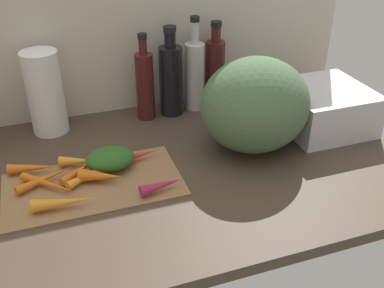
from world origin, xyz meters
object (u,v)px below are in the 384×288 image
Objects in this scene: carrot_2 at (34,168)px; bottle_2 at (195,74)px; carrot_9 at (64,202)px; bottle_1 at (171,78)px; carrot_6 at (81,169)px; dish_rack at (323,108)px; carrot_10 at (49,184)px; winter_squash at (255,105)px; carrot_0 at (87,176)px; carrot_8 at (101,176)px; bottle_3 at (215,70)px; paper_towel_roll at (45,93)px; bottle_0 at (145,85)px; carrot_5 at (45,178)px; carrot_7 at (137,156)px; carrot_4 at (108,169)px; carrot_3 at (162,185)px; carrot_1 at (81,161)px; cutting_board at (93,184)px.

bottle_2 reaches higher than carrot_2.
bottle_1 is (37.61, 39.65, 9.55)cm from carrot_9.
dish_rack is at bearing 2.25° from carrot_6.
carrot_2 is 8.88cm from carrot_10.
carrot_0 is at bearing -177.34° from winter_squash.
carrot_6 is 0.95× the size of carrot_9.
carrot_8 is 50.04cm from bottle_2.
bottle_2 is 8.31cm from bottle_3.
carrot_9 is at bearing -89.82° from paper_towel_roll.
bottle_0 is at bearing 58.53° from carrot_8.
bottle_3 reaches higher than winter_squash.
carrot_7 is at bearing 6.15° from carrot_5.
carrot_4 is 0.54× the size of paper_towel_roll.
carrot_4 is at bearing -21.66° from carrot_6.
dish_rack reaches higher than carrot_5.
carrot_9 is 0.52× the size of bottle_0.
paper_towel_roll reaches higher than carrot_3.
carrot_0 and carrot_10 have the same top height.
bottle_3 is at bearing 29.17° from carrot_1.
carrot_4 is 0.44× the size of bottle_2.
carrot_0 is 32.89cm from paper_towel_roll.
carrot_7 reaches higher than carrot_10.
carrot_9 is at bearing -134.66° from cutting_board.
carrot_10 is at bearing 159.24° from carrot_3.
dish_rack is (32.25, -24.89, -5.61)cm from bottle_2.
carrot_0 is 0.43× the size of bottle_0.
carrot_10 is (-22.87, -5.35, -0.23)cm from carrot_7.
bottle_2 is at bearing 41.57° from carrot_9.
carrot_1 is 9.75cm from carrot_8.
cutting_board is 10.44cm from carrot_10.
bottle_2 reaches higher than winter_squash.
carrot_2 is at bearing 148.01° from carrot_3.
bottle_0 is at bearing 47.86° from carrot_6.
carrot_2 is at bearing -155.61° from bottle_2.
carrot_5 is at bearing -145.77° from bottle_1.
carrot_1 is 0.75× the size of carrot_5.
winter_squash reaches higher than carrot_10.
winter_squash is at bearing -5.59° from carrot_1.
winter_squash is (45.26, 4.07, 12.61)cm from cutting_board.
carrot_2 is at bearing 158.85° from carrot_4.
carrot_0 is at bearing -136.08° from bottle_1.
winter_squash is 1.06× the size of bottle_1.
carrot_2 is 26.23cm from carrot_7.
carrot_8 is at bearing -137.34° from bottle_2.
carrot_3 is at bearing -157.35° from winter_squash.
carrot_6 is at bearing -177.75° from dish_rack.
cutting_board is at bearing -79.17° from carrot_1.
carrot_8 is at bearing -8.75° from cutting_board.
bottle_3 reaches higher than bottle_0.
carrot_9 reaches higher than carrot_10.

